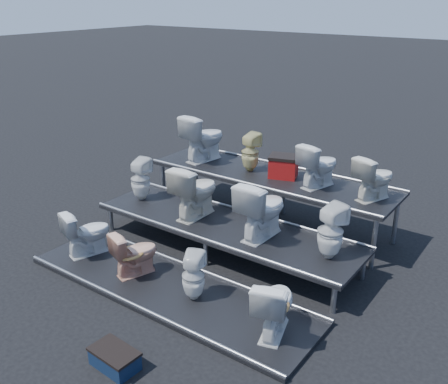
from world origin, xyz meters
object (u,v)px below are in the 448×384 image
Objects in this scene: toilet_1 at (135,253)px; toilet_11 at (374,178)px; toilet_4 at (141,179)px; step_stool at (115,360)px; toilet_9 at (250,152)px; red_crate at (283,168)px; toilet_7 at (331,232)px; toilet_5 at (195,191)px; toilet_3 at (274,305)px; toilet_0 at (87,232)px; toilet_6 at (262,209)px; toilet_2 at (193,276)px; toilet_10 at (319,165)px; toilet_8 at (203,137)px.

toilet_1 is 0.97× the size of toilet_11.
toilet_4 is 1.39× the size of step_stool.
toilet_9 is 1.49× the size of red_crate.
toilet_7 is at bearing 153.95° from toilet_9.
toilet_9 is at bearing -96.77° from toilet_5.
toilet_3 is (2.19, 0.00, 0.04)m from toilet_1.
toilet_0 reaches higher than step_stool.
toilet_9 is (-1.04, 1.30, 0.30)m from toilet_6.
toilet_6 is 1.93× the size of red_crate.
toilet_3 is at bearing -161.61° from toilet_0.
red_crate is at bearing 19.41° from toilet_11.
toilet_6 is (0.19, 1.30, 0.50)m from toilet_2.
toilet_1 is 1.78m from toilet_4.
toilet_4 reaches higher than step_stool.
toilet_6 reaches higher than toilet_7.
step_stool is (0.93, -4.02, -1.10)m from toilet_9.
toilet_11 is at bearing -164.06° from toilet_10.
toilet_8 is at bearing -75.18° from toilet_2.
toilet_8 reaches higher than step_stool.
toilet_11 is at bearing -171.56° from toilet_8.
toilet_8 is 4.61m from step_stool.
toilet_9 is at bearing -92.40° from toilet_2.
toilet_1 is at bearing 77.18° from toilet_10.
toilet_6 is at bearing 134.70° from toilet_9.
toilet_5 reaches higher than toilet_0.
toilet_11 is (2.14, 0.00, 0.00)m from toilet_9.
step_stool is (-1.21, -4.02, -1.10)m from toilet_11.
toilet_0 is at bearing 39.52° from toilet_7.
toilet_2 is 0.87× the size of toilet_7.
toilet_1 is 0.77× the size of toilet_5.
toilet_8 is (-0.84, 1.30, 0.40)m from toilet_5.
toilet_3 is at bearing 133.84° from toilet_9.
toilet_2 is at bearing 127.39° from toilet_5.
red_crate is (1.77, 2.65, 0.61)m from toilet_0.
toilet_9 is 1.29× the size of step_stool.
toilet_3 is 1.03× the size of toilet_4.
step_stool is (1.10, -1.42, -0.29)m from toilet_1.
toilet_6 is (2.35, 0.00, 0.07)m from toilet_4.
toilet_4 is 0.84× the size of toilet_5.
toilet_11 is at bearing -75.10° from toilet_7.
toilet_5 is at bearing -137.90° from red_crate.
toilet_3 is at bearing -80.64° from red_crate.
toilet_8 is 3.13m from toilet_11.
toilet_8 reaches higher than toilet_10.
toilet_2 is 0.88× the size of toilet_3.
toilet_6 is (1.21, 1.30, 0.50)m from toilet_1.
red_crate is at bearing 97.73° from step_stool.
toilet_0 is 1.57× the size of red_crate.
toilet_11 reaches higher than toilet_9.
step_stool is at bearing 147.02° from toilet_1.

